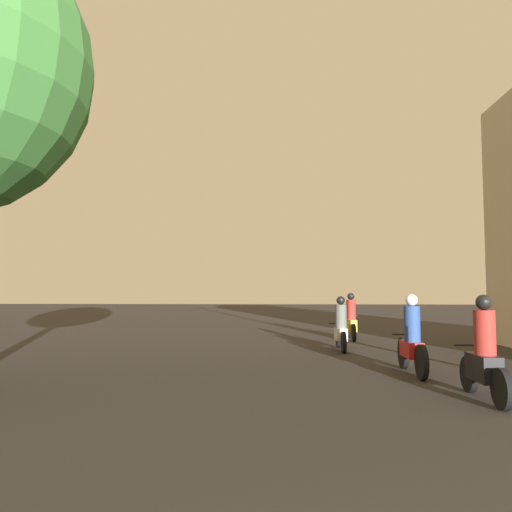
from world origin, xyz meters
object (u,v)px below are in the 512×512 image
motorcycle_black (484,358)px  motorcycle_red (412,342)px  motorcycle_white (341,329)px  motorcycle_yellow (351,321)px

motorcycle_black → motorcycle_red: motorcycle_black is taller
motorcycle_white → motorcycle_yellow: bearing=80.9°
motorcycle_red → motorcycle_yellow: bearing=90.9°
motorcycle_black → motorcycle_white: 6.51m
motorcycle_black → motorcycle_white: motorcycle_black is taller
motorcycle_black → motorcycle_white: size_ratio=0.98×
motorcycle_red → motorcycle_white: (-0.98, 3.93, -0.03)m
motorcycle_yellow → motorcycle_black: bearing=-83.5°
motorcycle_yellow → motorcycle_white: bearing=-100.8°
motorcycle_black → motorcycle_yellow: (-0.75, 9.47, -0.02)m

